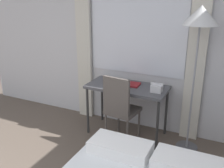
# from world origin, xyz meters

# --- Properties ---
(wall_back_with_window) EXTENTS (5.13, 0.13, 2.70)m
(wall_back_with_window) POSITION_xyz_m (0.04, 3.09, 1.35)
(wall_back_with_window) COLOR silver
(wall_back_with_window) RESTS_ON ground_plane
(desk) EXTENTS (1.13, 0.54, 0.75)m
(desk) POSITION_xyz_m (0.30, 2.74, 0.68)
(desk) COLOR #4C4C51
(desk) RESTS_ON ground_plane
(desk_chair) EXTENTS (0.45, 0.45, 0.98)m
(desk_chair) POSITION_xyz_m (0.31, 2.48, 0.55)
(desk_chair) COLOR #59514C
(desk_chair) RESTS_ON ground_plane
(standing_lamp) EXTENTS (0.41, 0.41, 1.86)m
(standing_lamp) POSITION_xyz_m (1.19, 2.71, 1.62)
(standing_lamp) COLOR #4C4C51
(standing_lamp) RESTS_ON ground_plane
(telephone) EXTENTS (0.16, 0.13, 0.12)m
(telephone) POSITION_xyz_m (0.73, 2.70, 0.80)
(telephone) COLOR silver
(telephone) RESTS_ON desk
(book) EXTENTS (0.30, 0.21, 0.02)m
(book) POSITION_xyz_m (0.31, 2.79, 0.76)
(book) COLOR maroon
(book) RESTS_ON desk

